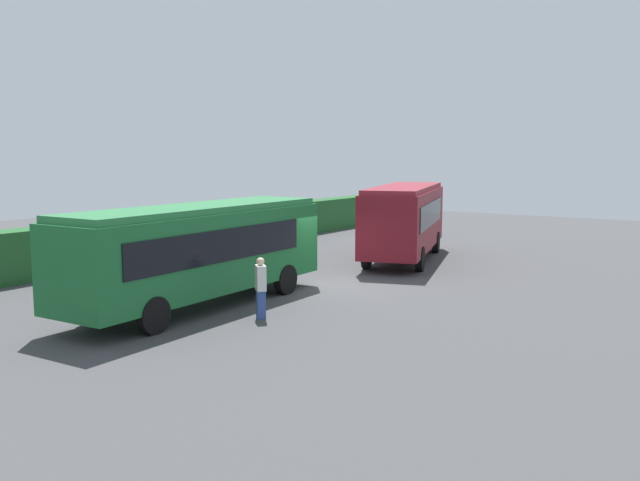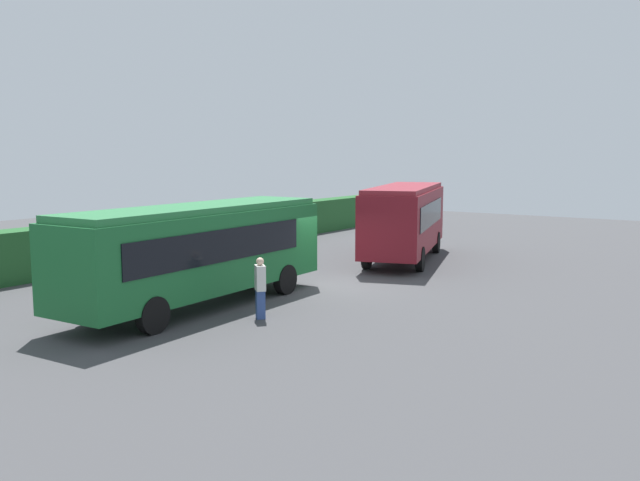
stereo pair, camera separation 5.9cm
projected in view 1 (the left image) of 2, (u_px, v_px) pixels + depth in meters
name	position (u px, v px, depth m)	size (l,w,h in m)	color
ground_plane	(329.00, 287.00, 23.97)	(64.00, 64.00, 0.00)	#424244
bus_green	(198.00, 249.00, 20.61)	(9.86, 2.79, 3.12)	#19602D
bus_maroon	(404.00, 218.00, 29.76)	(8.95, 4.88, 3.27)	maroon
person_left	(118.00, 272.00, 21.89)	(0.44, 0.54, 1.67)	black
person_center	(261.00, 287.00, 19.26)	(0.48, 0.50, 1.76)	#334C8C
hedge_row	(135.00, 240.00, 29.39)	(44.00, 1.34, 1.90)	#235829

